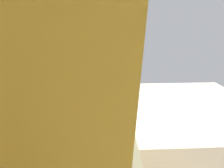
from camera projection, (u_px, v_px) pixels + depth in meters
ground_plane at (178, 152)px, 2.36m from camera, size 5.86×5.86×0.00m
wall_back at (80, 89)px, 1.76m from camera, size 3.78×0.12×2.60m
counter_run at (109, 158)px, 1.78m from camera, size 2.87×0.63×0.91m
upper_cabinets at (93, 54)px, 1.18m from camera, size 1.97×0.36×0.59m
oven_range at (108, 94)px, 3.34m from camera, size 0.60×0.62×1.09m
microwave at (107, 89)px, 2.31m from camera, size 0.51×0.34×0.29m
bowl at (114, 157)px, 1.27m from camera, size 0.13×0.13×0.05m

